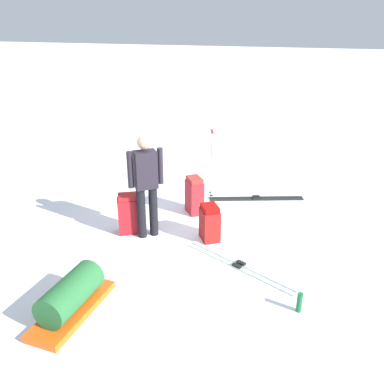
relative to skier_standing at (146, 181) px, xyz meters
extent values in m
plane|color=white|center=(0.36, -0.65, -0.95)|extent=(80.00, 80.00, 0.00)
cylinder|color=black|center=(0.06, -0.08, -0.53)|extent=(0.14, 0.14, 0.85)
cylinder|color=black|center=(-0.06, 0.08, -0.53)|extent=(0.14, 0.14, 0.85)
cube|color=black|center=(0.00, 0.00, 0.20)|extent=(0.38, 0.40, 0.60)
cylinder|color=black|center=(0.14, -0.19, 0.23)|extent=(0.09, 0.09, 0.58)
cylinder|color=black|center=(-0.14, 0.19, 0.23)|extent=(0.09, 0.09, 0.58)
sphere|color=tan|center=(0.00, 0.00, 0.64)|extent=(0.22, 0.22, 0.22)
cube|color=silver|center=(-0.57, -1.57, -0.94)|extent=(0.94, 1.70, 0.02)
cube|color=black|center=(-0.57, -1.57, -0.92)|extent=(0.12, 0.15, 0.03)
cube|color=silver|center=(-0.48, -1.62, -0.94)|extent=(0.94, 1.70, 0.02)
cube|color=black|center=(-0.48, -1.62, -0.92)|extent=(0.12, 0.15, 0.03)
cube|color=black|center=(1.87, -1.55, -0.94)|extent=(0.60, 1.78, 0.02)
cube|color=black|center=(1.87, -1.55, -0.92)|extent=(0.10, 0.15, 0.03)
cube|color=black|center=(1.97, -1.52, -0.94)|extent=(0.60, 1.78, 0.02)
cube|color=black|center=(1.97, -1.52, -0.92)|extent=(0.10, 0.15, 0.03)
cube|color=maroon|center=(1.02, -0.51, -0.65)|extent=(0.43, 0.41, 0.60)
cube|color=#9E2D28|center=(1.02, -0.51, -0.31)|extent=(0.39, 0.37, 0.08)
cube|color=maroon|center=(0.03, 0.33, -0.65)|extent=(0.40, 0.46, 0.60)
cube|color=#AB1E21|center=(0.03, 0.33, -0.32)|extent=(0.36, 0.41, 0.08)
cube|color=maroon|center=(0.14, -1.00, -0.70)|extent=(0.43, 0.40, 0.51)
cube|color=#970D0A|center=(0.14, -1.00, -0.40)|extent=(0.39, 0.36, 0.08)
cylinder|color=#ABC0B8|center=(1.73, -0.67, -0.30)|extent=(0.02, 0.02, 1.30)
sphere|color=#A51919|center=(1.73, -0.67, 0.38)|extent=(0.05, 0.05, 0.05)
cylinder|color=black|center=(1.73, -0.67, -0.89)|extent=(0.07, 0.07, 0.01)
cylinder|color=#ABC0B8|center=(1.86, -0.62, -0.30)|extent=(0.02, 0.02, 1.30)
sphere|color=#A51919|center=(1.86, -0.62, 0.38)|extent=(0.05, 0.05, 0.05)
cylinder|color=black|center=(1.86, -0.62, -0.89)|extent=(0.07, 0.07, 0.01)
cube|color=#E95814|center=(-2.06, 0.20, -0.91)|extent=(1.31, 0.56, 0.09)
cylinder|color=#256232|center=(-2.06, 0.20, -0.66)|extent=(0.92, 0.48, 0.40)
cylinder|color=#176932|center=(-1.31, -2.46, -0.82)|extent=(0.07, 0.07, 0.26)
camera|label=1|loc=(-5.67, -2.29, 2.44)|focal=39.25mm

